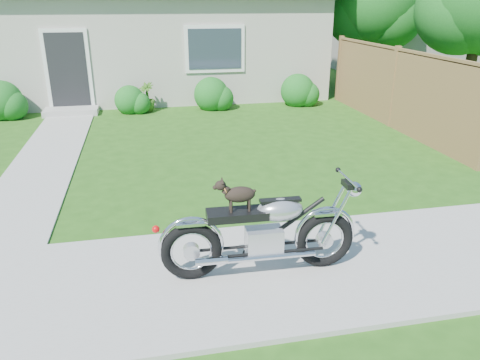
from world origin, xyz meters
name	(u,v)px	position (x,y,z in m)	size (l,w,h in m)	color
ground	(117,288)	(0.00, 0.00, 0.00)	(80.00, 80.00, 0.00)	#235114
sidewalk	(117,287)	(0.00, 0.00, 0.02)	(24.00, 2.20, 0.04)	#9E9B93
walkway	(49,155)	(-1.50, 5.00, 0.01)	(1.20, 8.00, 0.03)	#9E9B93
house	(124,24)	(0.00, 11.99, 2.16)	(12.60, 7.03, 4.50)	beige
fence	(394,87)	(6.30, 5.75, 0.94)	(0.12, 6.62, 1.90)	olive
tree_far	(380,5)	(7.94, 10.02, 2.73)	(2.80, 2.77, 4.25)	#3D2B1C
shrub_row	(110,98)	(-0.44, 8.50, 0.42)	(11.12, 1.06, 1.06)	#19601C
potted_plant_right	(147,97)	(0.52, 8.55, 0.40)	(0.45, 0.45, 0.80)	#315E1A
motorcycle_with_dog	(264,232)	(1.61, -0.06, 0.54)	(2.22, 0.60, 1.13)	black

